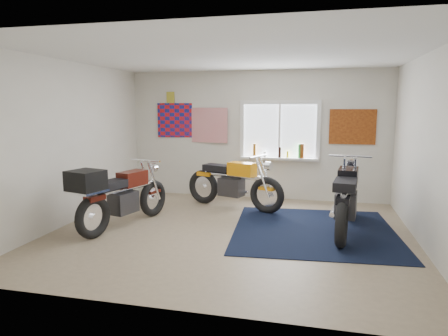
% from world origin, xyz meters
% --- Properties ---
extents(ground, '(5.50, 5.50, 0.00)m').
position_xyz_m(ground, '(0.00, 0.00, 0.00)').
color(ground, '#9E896B').
rests_on(ground, ground).
extents(room_shell, '(5.50, 5.50, 5.50)m').
position_xyz_m(room_shell, '(0.00, 0.00, 1.64)').
color(room_shell, white).
rests_on(room_shell, ground).
extents(navy_rug, '(2.70, 2.79, 0.01)m').
position_xyz_m(navy_rug, '(1.27, 0.37, 0.01)').
color(navy_rug, black).
rests_on(navy_rug, ground).
extents(window_assembly, '(1.66, 0.17, 1.26)m').
position_xyz_m(window_assembly, '(0.50, 2.47, 1.37)').
color(window_assembly, white).
rests_on(window_assembly, room_shell).
extents(oil_bottles, '(1.07, 0.09, 0.30)m').
position_xyz_m(oil_bottles, '(0.65, 2.40, 1.03)').
color(oil_bottles, brown).
rests_on(oil_bottles, window_assembly).
extents(flag_display, '(1.60, 0.10, 1.17)m').
position_xyz_m(flag_display, '(-1.90, 2.48, 2.15)').
color(flag_display, red).
rests_on(flag_display, room_shell).
extents(triumph_poster, '(0.90, 0.03, 0.70)m').
position_xyz_m(triumph_poster, '(1.95, 2.48, 1.55)').
color(triumph_poster, '#A54C14').
rests_on(triumph_poster, room_shell).
extents(yellow_triumph, '(2.05, 0.89, 1.07)m').
position_xyz_m(yellow_triumph, '(-0.28, 1.50, 0.47)').
color(yellow_triumph, black).
rests_on(yellow_triumph, ground).
extents(black_chrome_bike, '(0.69, 2.25, 1.16)m').
position_xyz_m(black_chrome_bike, '(1.75, 0.46, 0.51)').
color(black_chrome_bike, black).
rests_on(black_chrome_bike, navy_rug).
extents(maroon_tourer, '(0.93, 2.06, 1.05)m').
position_xyz_m(maroon_tourer, '(-1.80, -0.23, 0.55)').
color(maroon_tourer, black).
rests_on(maroon_tourer, ground).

